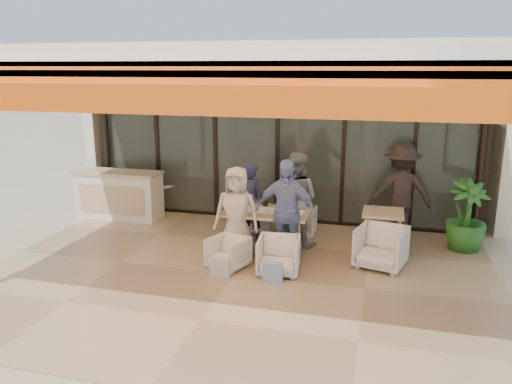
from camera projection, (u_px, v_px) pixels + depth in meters
The scene contains 21 objects.
ground at pixel (235, 276), 7.84m from camera, with size 70.00×70.00×0.00m, color #C6B293.
terrace_floor at pixel (235, 276), 7.84m from camera, with size 8.00×6.00×0.01m, color tan.
terrace_structure at pixel (227, 63), 6.80m from camera, with size 8.00×6.00×3.40m.
glass_storefront at pixel (277, 146), 10.26m from camera, with size 8.08×0.10×3.20m.
interior_block at pixel (298, 107), 12.27m from camera, with size 9.05×3.62×3.52m.
host_counter at pixel (119, 195), 10.69m from camera, with size 1.85×0.65×1.04m.
dining_table at pixel (267, 213), 8.77m from camera, with size 1.50×0.90×0.93m.
chair_far_left at pixel (258, 218), 9.85m from camera, with size 0.57×0.54×0.59m, color silver.
chair_far_right at pixel (300, 220), 9.64m from camera, with size 0.61×0.57×0.63m, color silver.
chair_near_left at pixel (228, 251), 8.07m from camera, with size 0.56×0.53×0.58m, color silver.
chair_near_right at pixel (279, 254), 7.85m from camera, with size 0.64×0.60×0.66m, color silver.
diner_navy at pixel (251, 202), 9.27m from camera, with size 0.54×0.36×1.49m, color #1A213A.
diner_grey at pixel (295, 199), 9.03m from camera, with size 0.84×0.66×1.73m, color slate.
diner_cream at pixel (237, 213), 8.42m from camera, with size 0.78×0.51×1.59m, color beige.
diner_periwinkle at pixel (285, 212), 8.19m from camera, with size 1.03×0.43×1.76m, color #728ABE.
tote_bag_cream at pixel (220, 268), 7.73m from camera, with size 0.30×0.10×0.34m, color silver.
tote_bag_blue at pixel (273, 273), 7.52m from camera, with size 0.30×0.10×0.34m, color #99BFD8.
side_table at pixel (383, 217), 8.72m from camera, with size 0.70×0.70×0.74m.
side_chair at pixel (381, 245), 8.08m from camera, with size 0.74×0.70×0.77m, color silver.
standing_woman at pixel (401, 192), 9.38m from camera, with size 1.18×0.68×1.83m, color black.
potted_palm at pixel (466, 216), 8.77m from camera, with size 0.72×0.72×1.29m, color #1E5919.
Camera 1 is at (2.19, -6.95, 3.20)m, focal length 35.00 mm.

